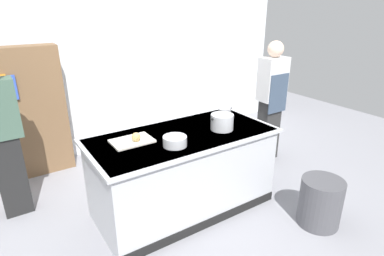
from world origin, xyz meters
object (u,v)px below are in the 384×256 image
object	(u,v)px
bookshelf	(20,115)
person_chef	(271,99)
onion	(136,137)
stock_pot	(222,122)
mixing_bowl	(175,141)
person_guest	(3,136)
sauce_pan	(225,112)
trash_bin	(320,202)

from	to	relation	value
bookshelf	person_chef	bearing A→B (deg)	-24.97
onion	person_chef	xyz separation A→B (m)	(2.21, 0.32, -0.05)
stock_pot	mixing_bowl	world-z (taller)	stock_pot
person_chef	person_guest	bearing A→B (deg)	79.74
sauce_pan	stock_pot	bearing A→B (deg)	-132.53
onion	stock_pot	size ratio (longest dim) A/B	0.29
onion	sauce_pan	xyz separation A→B (m)	(1.23, 0.16, -0.02)
stock_pot	person_chef	world-z (taller)	person_chef
mixing_bowl	bookshelf	size ratio (longest dim) A/B	0.14
onion	mixing_bowl	size ratio (longest dim) A/B	0.39
onion	mixing_bowl	bearing A→B (deg)	-42.59
person_chef	sauce_pan	bearing A→B (deg)	99.05
mixing_bowl	sauce_pan	bearing A→B (deg)	23.81
person_chef	bookshelf	world-z (taller)	person_chef
person_guest	bookshelf	size ratio (longest dim) A/B	1.01
person_guest	person_chef	bearing A→B (deg)	65.50
person_chef	onion	bearing A→B (deg)	97.77
onion	person_chef	size ratio (longest dim) A/B	0.05
bookshelf	onion	bearing A→B (deg)	-64.45
onion	person_guest	world-z (taller)	person_guest
onion	bookshelf	world-z (taller)	bookshelf
onion	sauce_pan	world-z (taller)	onion
trash_bin	sauce_pan	bearing A→B (deg)	103.43
person_guest	bookshelf	bearing A→B (deg)	148.77
person_chef	bookshelf	distance (m)	3.36
onion	sauce_pan	size ratio (longest dim) A/B	0.41
sauce_pan	trash_bin	distance (m)	1.46
stock_pot	bookshelf	world-z (taller)	bookshelf
onion	person_guest	xyz separation A→B (m)	(-1.08, 0.89, -0.05)
trash_bin	bookshelf	bearing A→B (deg)	129.85
sauce_pan	onion	bearing A→B (deg)	-172.76
person_guest	bookshelf	xyz separation A→B (m)	(0.25, 0.85, -0.06)
onion	bookshelf	distance (m)	1.93
bookshelf	trash_bin	bearing A→B (deg)	-50.15
onion	person_guest	size ratio (longest dim) A/B	0.05
onion	mixing_bowl	distance (m)	0.39
mixing_bowl	person_guest	size ratio (longest dim) A/B	0.13
person_guest	sauce_pan	bearing A→B (deg)	57.73
trash_bin	bookshelf	world-z (taller)	bookshelf
mixing_bowl	person_chef	xyz separation A→B (m)	(1.93, 0.58, -0.03)
stock_pot	person_guest	size ratio (longest dim) A/B	0.18
mixing_bowl	person_guest	distance (m)	1.79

